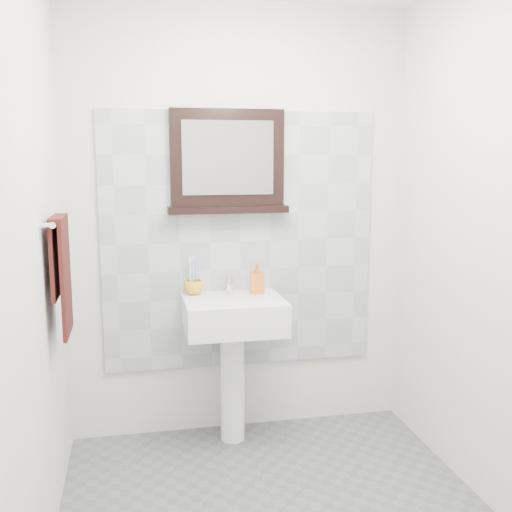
{
  "coord_description": "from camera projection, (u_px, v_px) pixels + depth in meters",
  "views": [
    {
      "loc": [
        -0.62,
        -2.34,
        1.64
      ],
      "look_at": [
        -0.02,
        0.55,
        1.15
      ],
      "focal_mm": 42.0,
      "sensor_mm": 36.0,
      "label": 1
    }
  ],
  "objects": [
    {
      "name": "hand_towel",
      "position": [
        61.0,
        266.0,
        2.73
      ],
      "size": [
        0.06,
        0.3,
        0.55
      ],
      "color": "black",
      "rests_on": "towel_bar"
    },
    {
      "name": "soap_dispenser",
      "position": [
        257.0,
        278.0,
        3.46
      ],
      "size": [
        0.09,
        0.09,
        0.18
      ],
      "primitive_type": "imported",
      "rotation": [
        0.0,
        0.0,
        -0.11
      ],
      "color": "#C94017",
      "rests_on": "pedestal_sink"
    },
    {
      "name": "toothbrushes",
      "position": [
        193.0,
        273.0,
        3.42
      ],
      "size": [
        0.05,
        0.04,
        0.21
      ],
      "color": "white",
      "rests_on": "toothbrush_cup"
    },
    {
      "name": "left_wall",
      "position": [
        30.0,
        262.0,
        2.25
      ],
      "size": [
        0.01,
        2.2,
        2.5
      ],
      "primitive_type": "cube",
      "color": "silver",
      "rests_on": "ground"
    },
    {
      "name": "framed_mirror",
      "position": [
        227.0,
        164.0,
        3.4
      ],
      "size": [
        0.69,
        0.11,
        0.59
      ],
      "color": "black",
      "rests_on": "back_wall"
    },
    {
      "name": "pedestal_sink",
      "position": [
        233.0,
        330.0,
        3.37
      ],
      "size": [
        0.55,
        0.44,
        0.96
      ],
      "color": "white",
      "rests_on": "ground"
    },
    {
      "name": "front_wall",
      "position": [
        407.0,
        328.0,
        1.39
      ],
      "size": [
        2.0,
        0.01,
        2.5
      ],
      "primitive_type": "cube",
      "color": "silver",
      "rests_on": "ground"
    },
    {
      "name": "right_wall",
      "position": [
        505.0,
        246.0,
        2.65
      ],
      "size": [
        0.01,
        2.2,
        2.5
      ],
      "primitive_type": "cube",
      "color": "silver",
      "rests_on": "ground"
    },
    {
      "name": "splashback",
      "position": [
        240.0,
        241.0,
        3.52
      ],
      "size": [
        1.6,
        0.02,
        1.5
      ],
      "primitive_type": "cube",
      "color": "#A3ACB1",
      "rests_on": "back_wall"
    },
    {
      "name": "toothbrush_cup",
      "position": [
        194.0,
        287.0,
        3.43
      ],
      "size": [
        0.14,
        0.14,
        0.08
      ],
      "primitive_type": "imported",
      "rotation": [
        0.0,
        0.0,
        -0.36
      ],
      "color": "gold",
      "rests_on": "pedestal_sink"
    },
    {
      "name": "towel_bar",
      "position": [
        57.0,
        220.0,
        2.69
      ],
      "size": [
        0.07,
        0.4,
        0.03
      ],
      "color": "silver",
      "rests_on": "left_wall"
    },
    {
      "name": "back_wall",
      "position": [
        240.0,
        224.0,
        3.51
      ],
      "size": [
        2.0,
        0.01,
        2.5
      ],
      "primitive_type": "cube",
      "color": "silver",
      "rests_on": "ground"
    }
  ]
}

